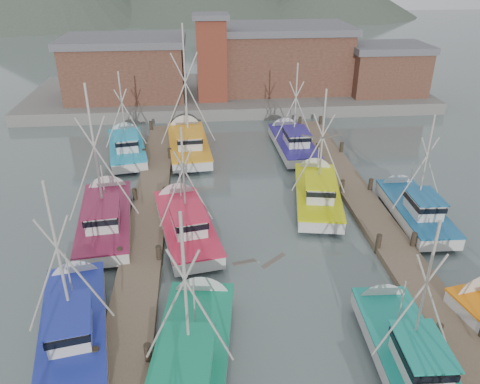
{
  "coord_description": "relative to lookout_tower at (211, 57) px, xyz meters",
  "views": [
    {
      "loc": [
        -3.63,
        -15.92,
        14.85
      ],
      "look_at": [
        -1.39,
        8.13,
        2.6
      ],
      "focal_mm": 35.0,
      "sensor_mm": 36.0,
      "label": 1
    }
  ],
  "objects": [
    {
      "name": "ground",
      "position": [
        2.0,
        -33.0,
        -5.55
      ],
      "size": [
        260.0,
        260.0,
        0.0
      ],
      "primitive_type": "plane",
      "color": "#4B5A59",
      "rests_on": "ground"
    },
    {
      "name": "dock_left",
      "position": [
        -5.0,
        -28.96,
        -5.34
      ],
      "size": [
        2.3,
        46.0,
        1.5
      ],
      "color": "brown",
      "rests_on": "ground"
    },
    {
      "name": "dock_right",
      "position": [
        9.0,
        -28.96,
        -5.34
      ],
      "size": [
        2.3,
        46.0,
        1.5
      ],
      "color": "brown",
      "rests_on": "ground"
    },
    {
      "name": "quay",
      "position": [
        2.0,
        4.0,
        -4.95
      ],
      "size": [
        44.0,
        16.0,
        1.2
      ],
      "primitive_type": "cube",
      "color": "slate",
      "rests_on": "ground"
    },
    {
      "name": "shed_left",
      "position": [
        -9.0,
        2.0,
        -1.21
      ],
      "size": [
        12.72,
        8.48,
        6.2
      ],
      "color": "brown",
      "rests_on": "quay"
    },
    {
      "name": "shed_center",
      "position": [
        8.0,
        4.0,
        -0.86
      ],
      "size": [
        14.84,
        9.54,
        6.9
      ],
      "color": "brown",
      "rests_on": "quay"
    },
    {
      "name": "shed_right",
      "position": [
        19.0,
        1.0,
        -1.71
      ],
      "size": [
        8.48,
        6.36,
        5.2
      ],
      "color": "brown",
      "rests_on": "quay"
    },
    {
      "name": "lookout_tower",
      "position": [
        0.0,
        0.0,
        0.0
      ],
      "size": [
        3.6,
        3.6,
        8.5
      ],
      "color": "maroon",
      "rests_on": "quay"
    },
    {
      "name": "distant_hills",
      "position": [
        -10.76,
        89.59,
        -5.55
      ],
      "size": [
        175.0,
        140.0,
        42.0
      ],
      "color": "#455144",
      "rests_on": "ground"
    },
    {
      "name": "boat_4",
      "position": [
        -2.23,
        -34.99,
        -4.87
      ],
      "size": [
        4.06,
        9.56,
        8.3
      ],
      "rotation": [
        0.0,
        0.0,
        -0.13
      ],
      "color": "black",
      "rests_on": "ground"
    },
    {
      "name": "boat_5",
      "position": [
        6.23,
        -35.63,
        -4.87
      ],
      "size": [
        3.1,
        8.31,
        7.68
      ],
      "rotation": [
        0.0,
        0.0,
        -0.04
      ],
      "color": "black",
      "rests_on": "ground"
    },
    {
      "name": "boat_6",
      "position": [
        -7.36,
        -32.67,
        -4.87
      ],
      "size": [
        4.05,
        8.8,
        8.36
      ],
      "rotation": [
        0.0,
        0.0,
        0.18
      ],
      "color": "black",
      "rests_on": "ground"
    },
    {
      "name": "boat_8",
      "position": [
        -2.68,
        -24.76,
        -4.87
      ],
      "size": [
        4.24,
        9.18,
        7.57
      ],
      "rotation": [
        0.0,
        0.0,
        0.18
      ],
      "color": "black",
      "rests_on": "ground"
    },
    {
      "name": "boat_9",
      "position": [
        6.11,
        -21.55,
        -4.87
      ],
      "size": [
        4.25,
        9.26,
        8.58
      ],
      "rotation": [
        0.0,
        0.0,
        -0.18
      ],
      "color": "black",
      "rests_on": "ground"
    },
    {
      "name": "boat_10",
      "position": [
        -7.46,
        -23.58,
        -4.86
      ],
      "size": [
        4.0,
        9.57,
        9.8
      ],
      "rotation": [
        0.0,
        0.0,
        0.11
      ],
      "color": "black",
      "rests_on": "ground"
    },
    {
      "name": "boat_11",
      "position": [
        11.51,
        -24.33,
        -4.87
      ],
      "size": [
        3.11,
        8.22,
        7.59
      ],
      "rotation": [
        0.0,
        0.0,
        -0.03
      ],
      "color": "black",
      "rests_on": "ground"
    },
    {
      "name": "boat_12",
      "position": [
        -2.57,
        -11.52,
        -4.86
      ],
      "size": [
        4.49,
        10.11,
        11.3
      ],
      "rotation": [
        0.0,
        0.0,
        0.08
      ],
      "color": "black",
      "rests_on": "ground"
    },
    {
      "name": "boat_13",
      "position": [
        6.2,
        -12.15,
        -4.87
      ],
      "size": [
        3.34,
        8.98,
        8.19
      ],
      "rotation": [
        0.0,
        0.0,
        0.03
      ],
      "color": "black",
      "rests_on": "ground"
    },
    {
      "name": "boat_14",
      "position": [
        -7.63,
        -11.96,
        -4.87
      ],
      "size": [
        4.11,
        9.07,
        7.75
      ],
      "rotation": [
        0.0,
        0.0,
        0.17
      ],
      "color": "black",
      "rests_on": "ground"
    },
    {
      "name": "gull_near",
      "position": [
        -0.15,
        -38.57,
        1.87
      ],
      "size": [
        1.51,
        0.66,
        0.24
      ],
      "rotation": [
        0.0,
        0.0,
        0.52
      ],
      "color": "gray",
      "rests_on": "ground"
    },
    {
      "name": "gull_far",
      "position": [
        3.17,
        -31.83,
        2.88
      ],
      "size": [
        1.54,
        0.6,
        0.24
      ],
      "rotation": [
        0.0,
        0.0,
        -0.01
      ],
      "color": "gray",
      "rests_on": "ground"
    }
  ]
}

